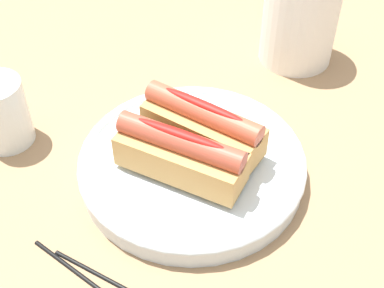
{
  "coord_description": "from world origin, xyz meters",
  "views": [
    {
      "loc": [
        0.2,
        -0.43,
        0.49
      ],
      "look_at": [
        0.02,
        -0.02,
        0.05
      ],
      "focal_mm": 50.16,
      "sensor_mm": 36.0,
      "label": 1
    }
  ],
  "objects_px": {
    "serving_bowl": "(192,164)",
    "hotdog_front": "(181,154)",
    "paper_towel_roll": "(300,20)",
    "hotdog_back": "(203,125)",
    "water_glass": "(2,116)"
  },
  "relations": [
    {
      "from": "serving_bowl",
      "to": "paper_towel_roll",
      "type": "relative_size",
      "value": 2.04
    },
    {
      "from": "serving_bowl",
      "to": "hotdog_back",
      "type": "xyz_separation_m",
      "value": [
        0.0,
        0.03,
        0.04
      ]
    },
    {
      "from": "serving_bowl",
      "to": "hotdog_back",
      "type": "distance_m",
      "value": 0.05
    },
    {
      "from": "hotdog_back",
      "to": "paper_towel_roll",
      "type": "height_order",
      "value": "paper_towel_roll"
    },
    {
      "from": "hotdog_back",
      "to": "water_glass",
      "type": "relative_size",
      "value": 1.74
    },
    {
      "from": "hotdog_front",
      "to": "water_glass",
      "type": "height_order",
      "value": "hotdog_front"
    },
    {
      "from": "serving_bowl",
      "to": "water_glass",
      "type": "xyz_separation_m",
      "value": [
        -0.24,
        -0.04,
        0.02
      ]
    },
    {
      "from": "serving_bowl",
      "to": "hotdog_front",
      "type": "relative_size",
      "value": 1.79
    },
    {
      "from": "hotdog_front",
      "to": "water_glass",
      "type": "xyz_separation_m",
      "value": [
        -0.24,
        -0.01,
        -0.02
      ]
    },
    {
      "from": "water_glass",
      "to": "serving_bowl",
      "type": "bearing_deg",
      "value": 8.66
    },
    {
      "from": "hotdog_front",
      "to": "hotdog_back",
      "type": "distance_m",
      "value": 0.06
    },
    {
      "from": "serving_bowl",
      "to": "hotdog_back",
      "type": "bearing_deg",
      "value": 85.16
    },
    {
      "from": "hotdog_front",
      "to": "paper_towel_roll",
      "type": "height_order",
      "value": "paper_towel_roll"
    },
    {
      "from": "serving_bowl",
      "to": "hotdog_front",
      "type": "height_order",
      "value": "hotdog_front"
    },
    {
      "from": "hotdog_front",
      "to": "hotdog_back",
      "type": "bearing_deg",
      "value": 85.16
    }
  ]
}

